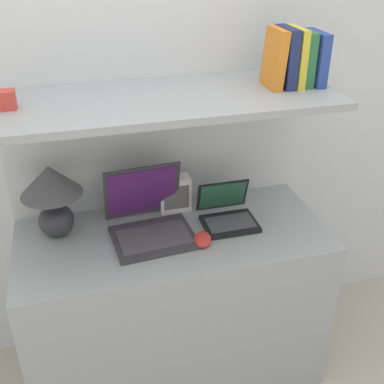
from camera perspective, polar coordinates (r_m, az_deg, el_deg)
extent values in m
cube|color=silver|center=(2.09, -4.66, 10.11)|extent=(6.00, 0.05, 2.40)
cube|color=#999EA3|center=(2.22, -2.04, -13.26)|extent=(1.27, 0.56, 0.77)
cube|color=silver|center=(2.29, -3.90, -3.31)|extent=(1.27, 0.04, 1.30)
cube|color=#999EA3|center=(1.79, -3.09, 10.89)|extent=(1.27, 0.51, 0.03)
ellipsoid|color=#2D2D33|center=(2.02, -15.78, -3.24)|extent=(0.14, 0.14, 0.14)
cylinder|color=tan|center=(1.97, -16.15, -0.90)|extent=(0.02, 0.02, 0.06)
cone|color=#4C4C51|center=(1.93, -16.51, 1.35)|extent=(0.24, 0.24, 0.12)
cube|color=#333338|center=(1.95, -4.58, -5.41)|extent=(0.34, 0.28, 0.02)
cube|color=#47474C|center=(1.93, -4.51, -5.29)|extent=(0.29, 0.20, 0.00)
cube|color=#333338|center=(2.01, -5.93, 0.12)|extent=(0.32, 0.09, 0.25)
cube|color=#4C1E60|center=(2.00, -5.89, 0.09)|extent=(0.29, 0.07, 0.22)
cube|color=black|center=(2.03, 4.49, -3.79)|extent=(0.22, 0.17, 0.02)
cube|color=#47474C|center=(2.02, 4.57, -3.61)|extent=(0.20, 0.12, 0.00)
cube|color=black|center=(2.08, 3.61, -0.35)|extent=(0.22, 0.05, 0.14)
cube|color=#235138|center=(2.07, 3.65, -0.38)|extent=(0.20, 0.04, 0.13)
ellipsoid|color=red|center=(1.91, 1.24, -5.64)|extent=(0.09, 0.12, 0.04)
cube|color=white|center=(2.11, -2.10, -0.16)|extent=(0.14, 0.08, 0.16)
cube|color=#59595B|center=(2.08, -1.84, -0.69)|extent=(0.11, 0.00, 0.11)
cube|color=#284293|center=(1.96, 14.38, 15.13)|extent=(0.04, 0.16, 0.20)
cube|color=#2D7042|center=(1.94, 13.15, 15.19)|extent=(0.04, 0.13, 0.20)
cube|color=gold|center=(1.92, 12.12, 15.38)|extent=(0.03, 0.16, 0.22)
cube|color=navy|center=(1.91, 11.06, 15.38)|extent=(0.04, 0.15, 0.22)
cube|color=orange|center=(1.89, 9.78, 15.33)|extent=(0.05, 0.14, 0.22)
cube|color=#CC3D33|center=(1.76, -21.28, 10.14)|extent=(0.07, 0.05, 0.06)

